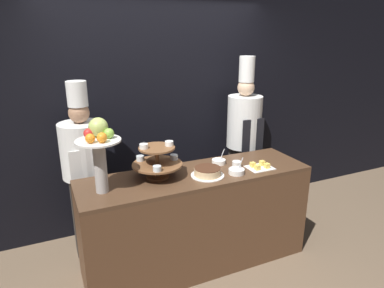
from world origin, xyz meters
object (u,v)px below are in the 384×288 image
fruit_pedestal (99,145)px  cup_white (237,164)px  serving_bowl_far (219,162)px  cake_square_tray (260,166)px  tiered_stand (157,160)px  serving_bowl_near (236,171)px  chef_center_left (244,135)px  cake_round (208,172)px  chef_left (84,166)px

fruit_pedestal → cup_white: size_ratio=6.81×
serving_bowl_far → cake_square_tray: bearing=-40.6°
tiered_stand → serving_bowl_near: (0.68, -0.22, -0.14)m
fruit_pedestal → serving_bowl_far: (1.14, 0.14, -0.36)m
serving_bowl_far → tiered_stand: bearing=-173.9°
serving_bowl_near → chef_center_left: bearing=53.7°
cake_round → serving_bowl_far: 0.32m
cake_round → cake_square_tray: size_ratio=1.26×
fruit_pedestal → serving_bowl_far: fruit_pedestal is taller
tiered_stand → chef_center_left: (1.24, 0.56, -0.08)m
cup_white → cake_square_tray: size_ratio=0.36×
tiered_stand → chef_center_left: 1.37m
cup_white → chef_center_left: bearing=52.8°
cup_white → serving_bowl_near: serving_bowl_near is taller
tiered_stand → chef_center_left: chef_center_left is taller
fruit_pedestal → cake_square_tray: (1.44, -0.12, -0.37)m
chef_left → serving_bowl_near: bearing=-32.2°
cake_square_tray → serving_bowl_far: size_ratio=1.64×
cake_round → fruit_pedestal: bearing=174.7°
chef_left → tiered_stand: bearing=-45.4°
tiered_stand → cake_round: 0.46m
cake_round → chef_left: bearing=143.8°
cake_square_tray → chef_left: 1.68m
cup_white → cake_round: bearing=-167.2°
cake_square_tray → fruit_pedestal: bearing=175.2°
cup_white → serving_bowl_near: 0.17m
chef_left → cake_round: bearing=-36.2°
fruit_pedestal → serving_bowl_near: fruit_pedestal is taller
cup_white → cake_square_tray: 0.22m
fruit_pedestal → chef_left: (-0.06, 0.62, -0.38)m
serving_bowl_near → cake_round: bearing=165.8°
tiered_stand → chef_left: chef_left is taller
fruit_pedestal → chef_left: 0.74m
serving_bowl_far → chef_center_left: 0.77m
cup_white → cake_square_tray: (0.18, -0.12, -0.01)m
tiered_stand → chef_left: bearing=134.6°
cake_round → serving_bowl_far: (0.23, 0.22, -0.01)m
cake_square_tray → serving_bowl_far: bearing=139.4°
tiered_stand → cake_round: bearing=-19.8°
cup_white → serving_bowl_far: (-0.12, 0.14, -0.00)m
tiered_stand → serving_bowl_near: 0.72m
serving_bowl_near → chef_left: size_ratio=0.08×
tiered_stand → cake_round: (0.42, -0.15, -0.13)m
cake_round → chef_center_left: 1.09m
cake_round → chef_center_left: chef_center_left is taller
chef_left → chef_center_left: size_ratio=0.91×
fruit_pedestal → chef_center_left: chef_center_left is taller
cake_round → cake_square_tray: bearing=-4.0°
chef_left → chef_center_left: chef_center_left is taller
cake_round → cup_white: bearing=12.8°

